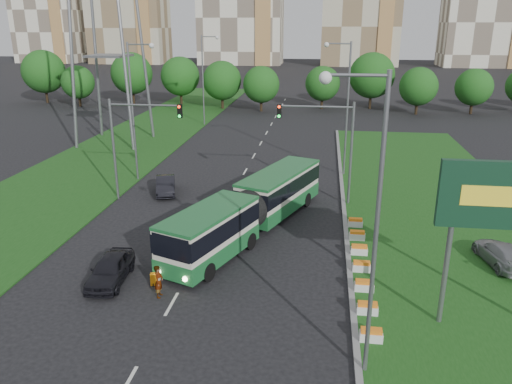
# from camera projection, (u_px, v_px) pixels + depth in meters

# --- Properties ---
(ground) EXTENTS (360.00, 360.00, 0.00)m
(ground) POSITION_uv_depth(u_px,v_px,m) (248.00, 256.00, 30.43)
(ground) COLOR black
(ground) RESTS_ON ground
(grass_median) EXTENTS (14.00, 60.00, 0.15)m
(grass_median) POSITION_uv_depth(u_px,v_px,m) (441.00, 217.00, 36.26)
(grass_median) COLOR #184814
(grass_median) RESTS_ON ground
(median_kerb) EXTENTS (0.30, 60.00, 0.18)m
(median_kerb) POSITION_uv_depth(u_px,v_px,m) (344.00, 212.00, 37.14)
(median_kerb) COLOR gray
(median_kerb) RESTS_ON ground
(left_verge) EXTENTS (12.00, 110.00, 0.10)m
(left_verge) POSITION_uv_depth(u_px,v_px,m) (123.00, 149.00, 56.17)
(left_verge) COLOR #184814
(left_verge) RESTS_ON ground
(lane_markings) EXTENTS (0.20, 100.00, 0.01)m
(lane_markings) POSITION_uv_depth(u_px,v_px,m) (248.00, 166.00, 49.58)
(lane_markings) COLOR silver
(lane_markings) RESTS_ON ground
(flower_planters) EXTENTS (1.10, 13.70, 0.60)m
(flower_planters) POSITION_uv_depth(u_px,v_px,m) (362.00, 266.00, 28.11)
(flower_planters) COLOR silver
(flower_planters) RESTS_ON grass_median
(billboard) EXTENTS (6.00, 0.37, 8.00)m
(billboard) POSITION_uv_depth(u_px,v_px,m) (510.00, 203.00, 21.26)
(billboard) COLOR slate
(billboard) RESTS_ON ground
(traffic_mast_median) EXTENTS (5.76, 0.32, 8.00)m
(traffic_mast_median) POSITION_uv_depth(u_px,v_px,m) (330.00, 137.00, 37.49)
(traffic_mast_median) COLOR slate
(traffic_mast_median) RESTS_ON ground
(traffic_mast_left) EXTENTS (5.76, 0.32, 8.00)m
(traffic_mast_left) POSITION_uv_depth(u_px,v_px,m) (132.00, 134.00, 38.48)
(traffic_mast_left) COLOR slate
(traffic_mast_left) RESTS_ON ground
(street_lamps) EXTENTS (36.00, 60.00, 12.00)m
(street_lamps) POSITION_uv_depth(u_px,v_px,m) (228.00, 126.00, 38.27)
(street_lamps) COLOR slate
(street_lamps) RESTS_ON ground
(tree_line) EXTENTS (120.00, 8.00, 9.00)m
(tree_line) POSITION_uv_depth(u_px,v_px,m) (361.00, 83.00, 79.34)
(tree_line) COLOR #185216
(tree_line) RESTS_ON ground
(midrise_west) EXTENTS (22.00, 14.00, 36.00)m
(midrise_west) POSITION_uv_depth(u_px,v_px,m) (47.00, 10.00, 177.55)
(midrise_west) COLOR silver
(midrise_west) RESTS_ON ground
(articulated_bus) EXTENTS (2.68, 17.20, 2.83)m
(articulated_bus) POSITION_uv_depth(u_px,v_px,m) (247.00, 208.00, 33.35)
(articulated_bus) COLOR beige
(articulated_bus) RESTS_ON ground
(car_left_near) EXTENTS (2.09, 4.50, 1.49)m
(car_left_near) POSITION_uv_depth(u_px,v_px,m) (110.00, 269.00, 27.16)
(car_left_near) COLOR black
(car_left_near) RESTS_ON ground
(car_left_far) EXTENTS (2.66, 4.53, 1.41)m
(car_left_far) POSITION_uv_depth(u_px,v_px,m) (166.00, 185.00, 41.37)
(car_left_far) COLOR black
(car_left_far) RESTS_ON ground
(car_median) EXTENTS (2.62, 4.82, 1.33)m
(car_median) POSITION_uv_depth(u_px,v_px,m) (502.00, 254.00, 28.80)
(car_median) COLOR gray
(car_median) RESTS_ON grass_median
(pedestrian) EXTENTS (0.44, 0.65, 1.77)m
(pedestrian) POSITION_uv_depth(u_px,v_px,m) (159.00, 281.00, 25.59)
(pedestrian) COLOR gray
(pedestrian) RESTS_ON ground
(shopping_trolley) EXTENTS (0.38, 0.40, 0.65)m
(shopping_trolley) POSITION_uv_depth(u_px,v_px,m) (154.00, 279.00, 26.94)
(shopping_trolley) COLOR orange
(shopping_trolley) RESTS_ON ground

